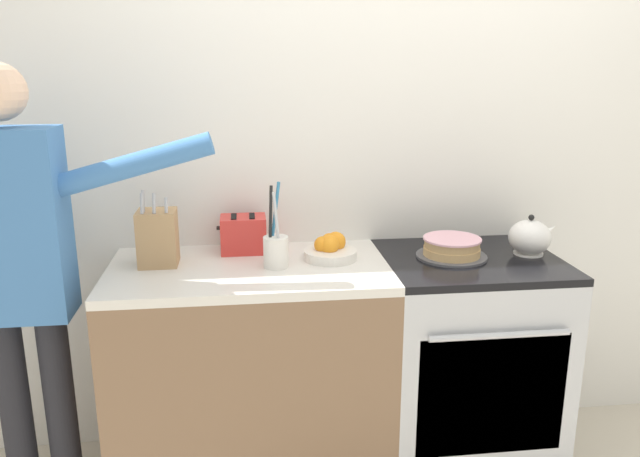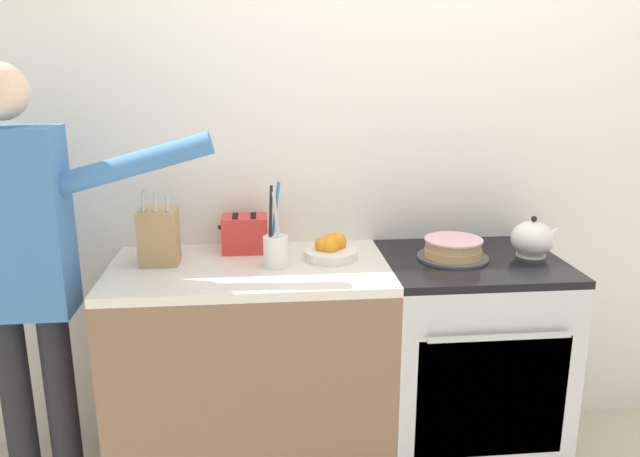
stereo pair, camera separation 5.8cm
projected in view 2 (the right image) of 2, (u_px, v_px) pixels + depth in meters
wall_back at (392, 154)px, 2.69m from camera, size 8.00×0.04×2.60m
counter_cabinet at (252, 373)px, 2.54m from camera, size 1.08×0.61×0.92m
stove_range at (466, 363)px, 2.62m from camera, size 0.71×0.64×0.92m
layer_cake at (453, 249)px, 2.50m from camera, size 0.28×0.28×0.08m
tea_kettle at (533, 239)px, 2.52m from camera, size 0.21×0.17×0.17m
knife_block at (159, 236)px, 2.42m from camera, size 0.15×0.14×0.30m
utensil_crock at (276, 249)px, 2.39m from camera, size 0.10×0.10×0.33m
fruit_bowl at (331, 249)px, 2.50m from camera, size 0.21×0.21×0.10m
toaster at (245, 234)px, 2.59m from camera, size 0.20×0.14×0.15m
person_baker at (24, 259)px, 2.20m from camera, size 0.94×0.20×1.69m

